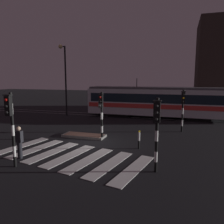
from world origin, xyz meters
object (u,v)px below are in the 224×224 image
traffic_light_corner_near_right (157,124)px  traffic_light_corner_far_right (183,105)px  pedestrian_waiting_at_kerb (19,142)px  traffic_light_median_centre (101,109)px  traffic_light_kerb_mid_left (11,119)px  tram (157,101)px  street_lamp_trackside_left (64,72)px  bollard_island_edge (139,140)px

traffic_light_corner_near_right → traffic_light_corner_far_right: traffic_light_corner_near_right is taller
traffic_light_corner_far_right → pedestrian_waiting_at_kerb: size_ratio=1.92×
traffic_light_corner_near_right → traffic_light_median_centre: traffic_light_corner_near_right is taller
traffic_light_corner_near_right → traffic_light_median_centre: (-4.17, 4.39, -0.06)m
pedestrian_waiting_at_kerb → traffic_light_corner_far_right: bearing=46.9°
traffic_light_median_centre → traffic_light_corner_far_right: bearing=36.5°
traffic_light_kerb_mid_left → traffic_light_corner_far_right: bearing=52.3°
tram → street_lamp_trackside_left: bearing=-170.7°
pedestrian_waiting_at_kerb → traffic_light_median_centre: bearing=59.3°
traffic_light_corner_near_right → traffic_light_corner_far_right: size_ratio=1.01×
traffic_light_corner_far_right → tram: size_ratio=0.22×
traffic_light_corner_near_right → tram: (-1.50, 14.13, -0.45)m
tram → pedestrian_waiting_at_kerb: (-5.47, -14.45, -0.87)m
traffic_light_median_centre → bollard_island_edge: size_ratio=2.92×
traffic_light_kerb_mid_left → traffic_light_corner_near_right: bearing=12.4°
tram → traffic_light_median_centre: bearing=-105.4°
traffic_light_corner_near_right → traffic_light_median_centre: 6.06m
tram → pedestrian_waiting_at_kerb: size_ratio=8.76×
street_lamp_trackside_left → pedestrian_waiting_at_kerb: 14.15m
traffic_light_corner_far_right → street_lamp_trackside_left: size_ratio=0.43×
traffic_light_corner_near_right → traffic_light_kerb_mid_left: bearing=-167.6°
traffic_light_corner_near_right → traffic_light_kerb_mid_left: 6.58m
traffic_light_median_centre → pedestrian_waiting_at_kerb: (-2.80, -4.72, -1.26)m
traffic_light_kerb_mid_left → bollard_island_edge: traffic_light_kerb_mid_left is taller
bollard_island_edge → pedestrian_waiting_at_kerb: bearing=-148.2°
traffic_light_kerb_mid_left → pedestrian_waiting_at_kerb: (-0.54, 1.08, -1.45)m
traffic_light_corner_near_right → pedestrian_waiting_at_kerb: 7.10m
traffic_light_corner_near_right → pedestrian_waiting_at_kerb: size_ratio=1.95×
traffic_light_corner_far_right → tram: 6.41m
traffic_light_corner_near_right → traffic_light_corner_far_right: 8.34m
traffic_light_median_centre → pedestrian_waiting_at_kerb: 5.63m
street_lamp_trackside_left → pedestrian_waiting_at_kerb: bearing=-70.6°
traffic_light_corner_near_right → tram: tram is taller
traffic_light_median_centre → tram: tram is taller
bollard_island_edge → traffic_light_kerb_mid_left: bearing=-138.1°
pedestrian_waiting_at_kerb → bollard_island_edge: size_ratio=1.54×
pedestrian_waiting_at_kerb → tram: bearing=69.3°
traffic_light_kerb_mid_left → street_lamp_trackside_left: street_lamp_trackside_left is taller
traffic_light_median_centre → pedestrian_waiting_at_kerb: bearing=-120.7°
traffic_light_corner_near_right → traffic_light_median_centre: size_ratio=1.03×
traffic_light_corner_near_right → pedestrian_waiting_at_kerb: traffic_light_corner_near_right is taller
traffic_light_corner_near_right → pedestrian_waiting_at_kerb: bearing=-177.3°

